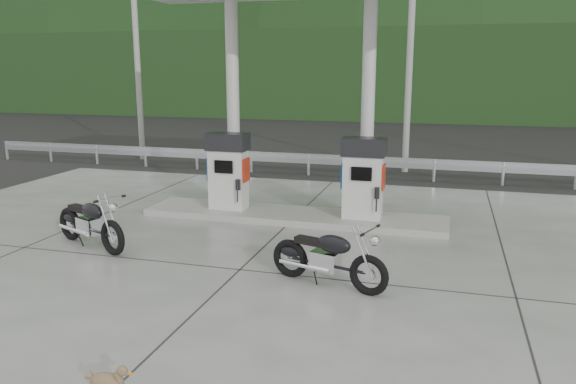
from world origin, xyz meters
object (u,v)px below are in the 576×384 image
(motorcycle_left, at_px, (90,223))
(motorcycle_right, at_px, (328,258))
(gas_pump_left, at_px, (228,171))
(duck, at_px, (107,384))
(gas_pump_right, at_px, (363,178))

(motorcycle_left, xyz_separation_m, motorcycle_right, (4.88, -0.68, -0.02))
(gas_pump_left, distance_m, duck, 7.78)
(gas_pump_right, height_order, motorcycle_right, gas_pump_right)
(gas_pump_right, bearing_deg, duck, -101.61)
(gas_pump_left, height_order, motorcycle_left, gas_pump_left)
(gas_pump_left, bearing_deg, duck, -77.69)
(gas_pump_left, distance_m, motorcycle_right, 4.99)
(gas_pump_right, distance_m, motorcycle_right, 3.82)
(gas_pump_left, xyz_separation_m, gas_pump_right, (3.20, 0.00, 0.00))
(motorcycle_right, bearing_deg, duck, -95.54)
(gas_pump_left, bearing_deg, motorcycle_left, -118.21)
(gas_pump_left, relative_size, motorcycle_right, 0.92)
(gas_pump_left, distance_m, gas_pump_right, 3.20)
(motorcycle_right, xyz_separation_m, duck, (-1.57, -3.78, -0.28))
(gas_pump_left, xyz_separation_m, duck, (1.65, -7.55, -0.87))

